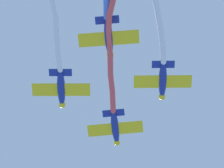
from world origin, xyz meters
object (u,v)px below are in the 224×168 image
(airplane_left_wing, at_px, (61,89))
(airplane_right_wing, at_px, (163,81))
(airplane_slot, at_px, (109,38))
(airplane_lead, at_px, (115,128))

(airplane_left_wing, distance_m, airplane_right_wing, 13.95)
(airplane_slot, bearing_deg, airplane_lead, 0.72)
(airplane_right_wing, bearing_deg, airplane_left_wing, 86.82)
(airplane_left_wing, height_order, airplane_slot, airplane_slot)
(airplane_right_wing, bearing_deg, airplane_slot, 131.86)
(airplane_lead, xyz_separation_m, airplane_left_wing, (-7.21, -6.73, -0.40))
(airplane_left_wing, bearing_deg, airplane_lead, -48.60)
(airplane_right_wing, distance_m, airplane_slot, 9.86)
(airplane_lead, distance_m, airplane_right_wing, 9.85)
(airplane_left_wing, height_order, airplane_right_wing, airplane_right_wing)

